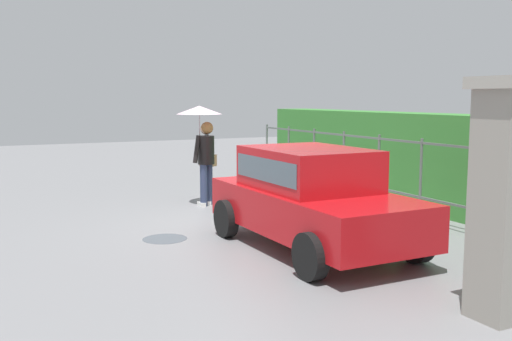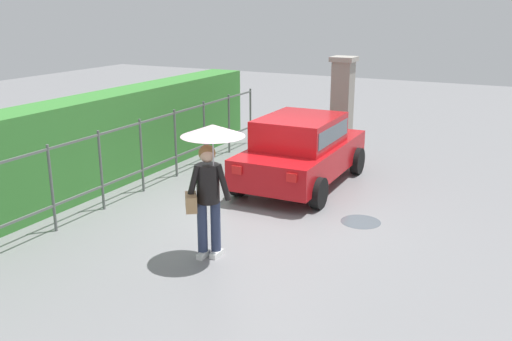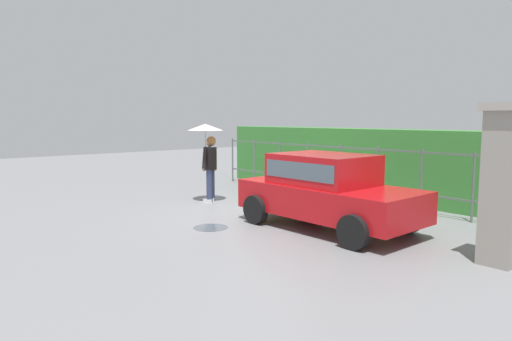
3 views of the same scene
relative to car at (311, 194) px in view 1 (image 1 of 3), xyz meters
The scene contains 7 objects.
ground_plane 1.95m from the car, behind, with size 40.00×40.00×0.00m, color slate.
car is the anchor object (origin of this frame).
pedestrian 3.96m from the car, behind, with size 0.92×0.92×2.05m.
gate_pillar 3.25m from the car, ahead, with size 0.60×0.60×2.42m.
fence_section 3.27m from the car, 124.57° to the left, with size 9.53×0.05×1.50m.
hedge_row 4.17m from the car, 116.46° to the left, with size 10.48×0.90×1.90m, color #387F33.
puddle_near 2.45m from the car, 130.15° to the right, with size 0.70×0.70×0.00m, color #4C545B.
Camera 1 is at (8.96, -4.49, 2.22)m, focal length 40.86 mm.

